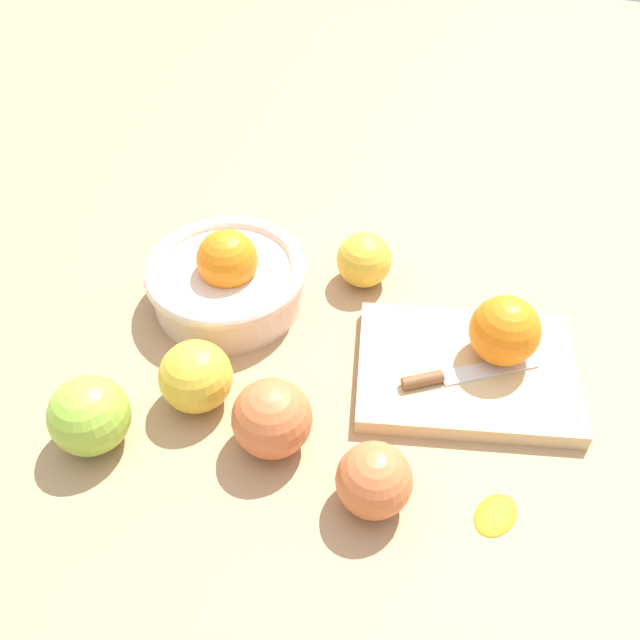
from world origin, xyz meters
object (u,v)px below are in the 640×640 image
Objects in this scene: bowl at (227,276)px; cutting_board at (466,371)px; knife at (451,375)px; apple_front_right at (374,480)px; apple_front_left_3 at (196,377)px; apple_front_left_2 at (89,415)px; apple_front_left at (272,418)px; orange_on_board at (505,331)px; apple_back_left at (364,260)px.

bowl is 0.30m from cutting_board.
apple_front_right is at bearing -105.57° from knife.
cutting_board is 0.30m from apple_front_left_3.
knife is at bearing 74.43° from apple_front_right.
apple_front_left_2 is 0.29m from apple_front_right.
knife is 1.71× the size of apple_front_left.
apple_front_left_3 is 0.22m from apple_front_right.
orange_on_board is 0.95× the size of apple_front_left.
apple_front_left_3 is (0.08, 0.08, -0.00)m from apple_front_left_2.
apple_front_left_2 is (-0.33, -0.18, 0.02)m from knife.
knife is (-0.01, -0.02, 0.01)m from cutting_board.
apple_back_left is (-0.18, 0.09, -0.02)m from orange_on_board.
orange_on_board is 1.06× the size of apple_front_right.
apple_front_left and apple_front_left_2 have the same top height.
apple_front_left is 0.18m from apple_front_left_2.
apple_front_left is 1.04× the size of apple_front_left_3.
apple_front_left_2 is at bearing -151.62° from knife.
apple_front_right is at bearing -15.94° from apple_front_left.
orange_on_board is at bearing 49.21° from knife.
knife is 0.20m from apple_back_left.
bowl is 0.32m from apple_front_right.
apple_front_left_3 is (-0.10, 0.03, -0.00)m from apple_front_left.
bowl is 0.81× the size of cutting_board.
apple_front_left_3 is 1.08× the size of apple_front_right.
bowl reaches higher than apple_front_left_3.
bowl is 0.33m from orange_on_board.
apple_front_left_2 is 1.12× the size of apple_front_right.
bowl is at bearing 174.59° from cutting_board.
bowl is 0.16m from apple_front_left_3.
apple_back_left is at bearing 142.74° from cutting_board.
orange_on_board is 0.98× the size of apple_front_left_3.
orange_on_board reaches higher than apple_front_left_2.
apple_front_left_3 is at bearing 164.49° from apple_front_right.
apple_front_left is (-0.02, -0.27, 0.01)m from apple_back_left.
knife is at bearing -130.79° from orange_on_board.
orange_on_board is at bearing 26.72° from apple_front_left_3.
apple_back_left is at bearing 85.80° from apple_front_left.
knife is at bearing -45.44° from apple_back_left.
cutting_board is 3.29× the size of apple_front_right.
apple_back_left is at bearing 134.56° from knife.
orange_on_board reaches higher than knife.
cutting_board is at bearing 24.78° from apple_front_left_3.
apple_front_left_3 reaches higher than knife.
bowl is 2.81× the size of apple_back_left.
knife is 0.27m from apple_front_left_3.
apple_front_left reaches higher than knife.
apple_back_left is 0.27m from apple_front_left_3.
bowl reaches higher than apple_front_left_2.
apple_front_left_3 is at bearing -115.69° from apple_back_left.
bowl is at bearing 101.66° from apple_front_left_3.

